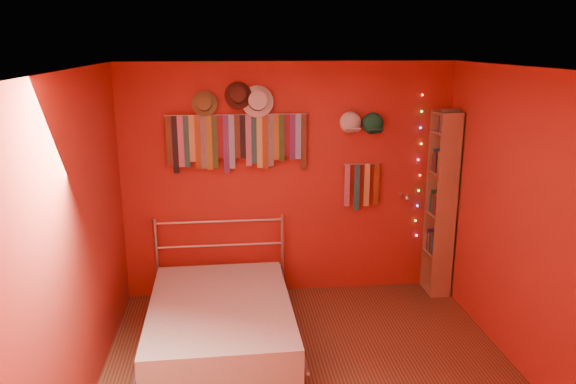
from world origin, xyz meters
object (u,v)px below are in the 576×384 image
object	(u,v)px
tie_rack	(236,139)
bed	(221,320)
bookshelf	(445,203)
reading_lamp	(406,198)

from	to	relation	value
tie_rack	bed	distance (m)	1.81
bookshelf	tie_rack	bearing A→B (deg)	175.98
tie_rack	bed	xyz separation A→B (m)	(-0.20, -0.99, -1.51)
tie_rack	reading_lamp	distance (m)	1.89
bookshelf	bed	size ratio (longest dim) A/B	1.06
tie_rack	bookshelf	distance (m)	2.32
tie_rack	reading_lamp	xyz separation A→B (m)	(1.78, -0.15, -0.63)
bed	bookshelf	bearing A→B (deg)	18.35
bookshelf	bed	xyz separation A→B (m)	(-2.41, -0.83, -0.80)
bed	tie_rack	bearing A→B (deg)	77.65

